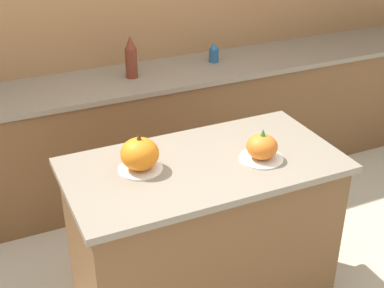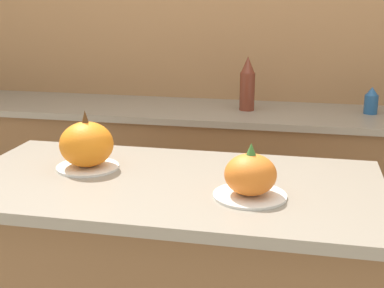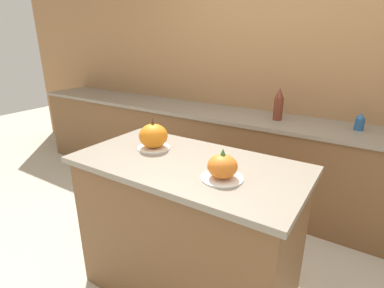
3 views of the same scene
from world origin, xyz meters
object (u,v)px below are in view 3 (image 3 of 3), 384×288
Objects in this scene: pumpkin_cake_left at (153,137)px; pumpkin_cake_right at (222,168)px; bottle_short at (360,122)px; bottle_tall at (279,105)px.

pumpkin_cake_left is 0.59m from pumpkin_cake_right.
bottle_short is at bearing 51.57° from pumpkin_cake_left.
bottle_tall reaches higher than bottle_short.
pumpkin_cake_right is at bearing -108.18° from bottle_short.
pumpkin_cake_left is at bearing 165.14° from pumpkin_cake_right.
pumpkin_cake_left is 1.34m from bottle_tall.
bottle_tall is (0.40, 1.28, 0.02)m from pumpkin_cake_left.
bottle_tall reaches higher than pumpkin_cake_right.
bottle_tall is 2.06× the size of bottle_short.
bottle_tall reaches higher than pumpkin_cake_left.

